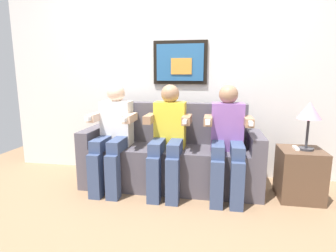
# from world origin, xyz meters

# --- Properties ---
(ground_plane) EXTENTS (5.59, 5.59, 0.00)m
(ground_plane) POSITION_xyz_m (0.00, 0.00, 0.00)
(ground_plane) COLOR #8C6B4C
(back_wall_assembly) EXTENTS (4.30, 0.10, 2.60)m
(back_wall_assembly) POSITION_xyz_m (0.00, 0.76, 1.30)
(back_wall_assembly) COLOR silver
(back_wall_assembly) RESTS_ON ground_plane
(couch) EXTENTS (1.90, 0.58, 0.90)m
(couch) POSITION_xyz_m (0.00, 0.33, 0.31)
(couch) COLOR #514C56
(couch) RESTS_ON ground_plane
(person_on_left) EXTENTS (0.46, 0.56, 1.11)m
(person_on_left) POSITION_xyz_m (-0.59, 0.16, 0.61)
(person_on_left) COLOR white
(person_on_left) RESTS_ON ground_plane
(person_in_middle) EXTENTS (0.46, 0.56, 1.11)m
(person_in_middle) POSITION_xyz_m (0.00, 0.16, 0.61)
(person_in_middle) COLOR yellow
(person_in_middle) RESTS_ON ground_plane
(person_on_right) EXTENTS (0.46, 0.56, 1.11)m
(person_on_right) POSITION_xyz_m (0.59, 0.16, 0.61)
(person_on_right) COLOR #8C59A5
(person_on_right) RESTS_ON ground_plane
(side_table_right) EXTENTS (0.40, 0.40, 0.50)m
(side_table_right) POSITION_xyz_m (1.30, 0.22, 0.25)
(side_table_right) COLOR brown
(side_table_right) RESTS_ON ground_plane
(table_lamp) EXTENTS (0.22, 0.22, 0.46)m
(table_lamp) POSITION_xyz_m (1.33, 0.21, 0.86)
(table_lamp) COLOR #333338
(table_lamp) RESTS_ON side_table_right
(spare_remote_on_table) EXTENTS (0.04, 0.13, 0.02)m
(spare_remote_on_table) POSITION_xyz_m (1.25, 0.22, 0.51)
(spare_remote_on_table) COLOR white
(spare_remote_on_table) RESTS_ON side_table_right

